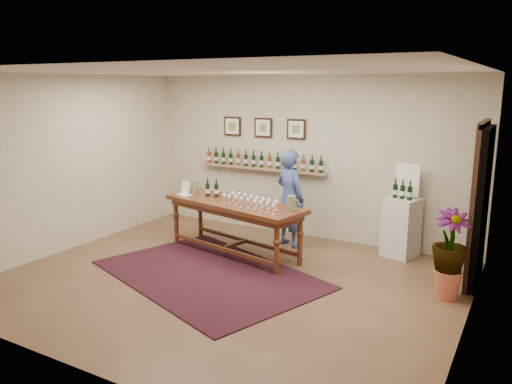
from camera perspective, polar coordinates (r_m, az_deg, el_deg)
The scene contains 14 objects.
ground at distance 6.93m, azimuth -3.32°, elevation -10.15°, with size 6.00×6.00×0.00m, color brown.
room_shell at distance 7.52m, azimuth 18.28°, elevation -0.05°, with size 6.00×6.00×6.00m.
rug at distance 7.17m, azimuth -5.44°, elevation -9.33°, with size 3.13×2.09×0.02m, color #4C140D.
tasting_table at distance 7.79m, azimuth -2.54°, elevation -2.05°, with size 2.50×1.24×0.85m.
table_glasses at distance 7.45m, azimuth -0.78°, elevation -1.04°, with size 1.17×0.27×0.16m, color white, non-canonical shape.
table_bottles at distance 8.11m, azimuth -5.05°, elevation 0.57°, with size 0.30×0.17×0.32m, color black, non-canonical shape.
pitcher_left at distance 8.42m, azimuth -7.06°, elevation 0.60°, with size 0.14×0.14×0.22m, color olive, non-canonical shape.
pitcher_right at distance 7.17m, azimuth 4.07°, elevation -1.31°, with size 0.15×0.15×0.23m, color olive, non-canonical shape.
menu_card at distance 8.33m, azimuth -8.06°, elevation 0.47°, with size 0.25×0.18×0.22m, color white.
display_pedestal at distance 8.08m, azimuth 16.25°, elevation -3.90°, with size 0.46×0.46×0.93m, color silver.
pedestal_bottles at distance 7.89m, azimuth 16.41°, elevation 0.34°, with size 0.31×0.08×0.31m, color black, non-canonical shape.
info_sign at distance 8.00m, azimuth 16.92°, elevation 1.34°, with size 0.40×0.02×0.55m, color white.
potted_plant at distance 6.67m, azimuth 21.23°, elevation -6.66°, with size 0.70×0.70×0.98m.
person at distance 8.20m, azimuth 3.90°, elevation -0.70°, with size 0.59×0.39×1.62m, color #394B88.
Camera 1 is at (3.51, -5.37, 2.62)m, focal length 35.00 mm.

